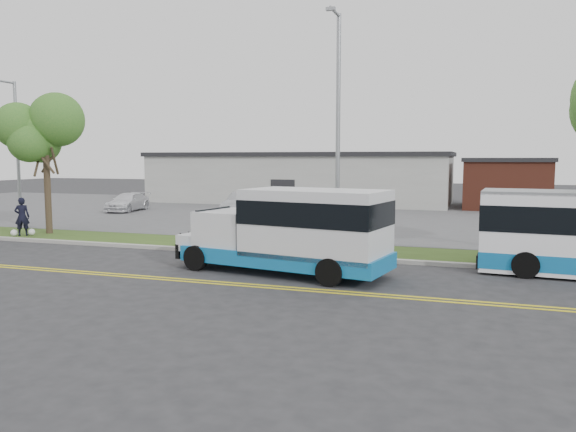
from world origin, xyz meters
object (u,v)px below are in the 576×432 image
(shuttle_bus, at_px, (296,229))
(parked_car_b, at_px, (128,202))
(tree_west, at_px, (45,133))
(streetlight_near, at_px, (338,124))
(streetlight_far, at_px, (16,147))
(parked_car_a, at_px, (244,204))
(pedestrian, at_px, (22,217))

(shuttle_bus, height_order, parked_car_b, shuttle_bus)
(parked_car_b, bearing_deg, tree_west, -80.46)
(tree_west, bearing_deg, streetlight_near, -1.80)
(tree_west, height_order, parked_car_b, tree_west)
(streetlight_far, bearing_deg, shuttle_bus, -21.43)
(parked_car_b, bearing_deg, parked_car_a, -8.30)
(tree_west, height_order, shuttle_bus, tree_west)
(tree_west, bearing_deg, parked_car_a, 62.27)
(streetlight_far, distance_m, shuttle_bus, 20.31)
(streetlight_near, bearing_deg, pedestrian, -177.50)
(parked_car_a, bearing_deg, tree_west, -120.77)
(pedestrian, distance_m, parked_car_a, 13.96)
(streetlight_near, distance_m, streetlight_far, 19.20)
(streetlight_far, height_order, pedestrian, streetlight_far)
(streetlight_near, distance_m, parked_car_b, 22.32)
(streetlight_far, relative_size, parked_car_a, 1.71)
(parked_car_b, bearing_deg, streetlight_near, -39.59)
(shuttle_bus, distance_m, parked_car_a, 18.58)
(shuttle_bus, relative_size, pedestrian, 4.12)
(shuttle_bus, distance_m, parked_car_b, 24.52)
(tree_west, bearing_deg, shuttle_bus, -19.22)
(shuttle_bus, bearing_deg, tree_west, 171.05)
(shuttle_bus, relative_size, parked_car_b, 1.76)
(streetlight_near, height_order, pedestrian, streetlight_near)
(parked_car_a, distance_m, parked_car_b, 9.17)
(parked_car_b, bearing_deg, streetlight_far, -100.77)
(streetlight_near, xyz_separation_m, parked_car_b, (-18.27, 12.01, -4.50))
(shuttle_bus, bearing_deg, pedestrian, 175.70)
(shuttle_bus, bearing_deg, parked_car_b, 147.44)
(streetlight_near, height_order, shuttle_bus, streetlight_near)
(tree_west, distance_m, streetlight_near, 15.01)
(streetlight_near, bearing_deg, tree_west, 178.20)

